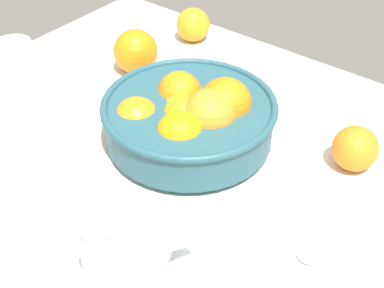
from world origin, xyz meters
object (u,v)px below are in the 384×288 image
juice_glass (16,68)px  loose_orange_0 (193,25)px  loose_orange_2 (136,51)px  loose_orange_1 (355,148)px  fruit_bowl (191,118)px  spoon (285,248)px

juice_glass → loose_orange_0: 37.90cm
juice_glass → loose_orange_2: 22.73cm
loose_orange_1 → juice_glass: bearing=-164.0°
fruit_bowl → spoon: bearing=-23.4°
juice_glass → loose_orange_1: (60.50, 17.31, -0.24)cm
loose_orange_0 → loose_orange_2: bearing=-92.7°
fruit_bowl → loose_orange_2: bearing=153.2°
juice_glass → loose_orange_2: juice_glass is taller
loose_orange_2 → loose_orange_1: bearing=-0.6°
loose_orange_0 → loose_orange_1: (45.57, -17.53, 0.01)cm
spoon → loose_orange_1: bearing=91.7°
juice_glass → loose_orange_0: size_ratio=1.25×
fruit_bowl → juice_glass: bearing=-170.2°
loose_orange_0 → loose_orange_1: bearing=-21.0°
fruit_bowl → loose_orange_2: (-22.63, 11.45, -0.75)cm
fruit_bowl → loose_orange_2: 25.37cm
juice_glass → loose_orange_1: bearing=16.0°
loose_orange_1 → loose_orange_0: bearing=159.0°
loose_orange_2 → fruit_bowl: bearing=-26.8°
fruit_bowl → loose_orange_1: size_ratio=3.93×
loose_orange_1 → spoon: loose_orange_1 is taller
loose_orange_0 → loose_orange_2: (-0.80, -17.04, 0.77)cm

